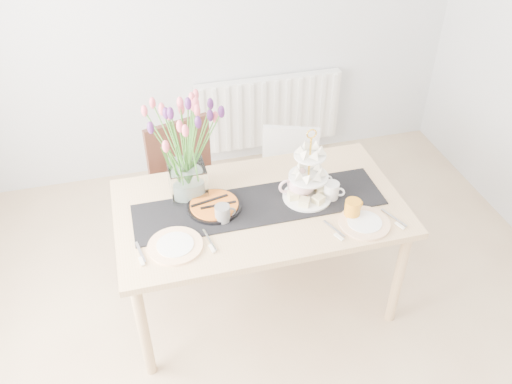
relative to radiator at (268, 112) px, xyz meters
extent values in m
plane|color=silver|center=(-0.50, 0.06, 0.85)|extent=(4.00, 0.00, 4.00)
cube|color=white|center=(0.00, 0.00, 0.00)|extent=(1.20, 0.08, 0.60)
cube|color=tan|center=(-0.48, -1.50, 0.28)|extent=(1.60, 0.90, 0.04)
cylinder|color=tan|center=(-1.21, -1.88, -0.09)|extent=(0.06, 0.06, 0.71)
cylinder|color=tan|center=(0.25, -1.88, -0.09)|extent=(0.06, 0.06, 0.71)
cylinder|color=tan|center=(-1.21, -1.12, -0.09)|extent=(0.06, 0.06, 0.71)
cylinder|color=tan|center=(0.25, -1.12, -0.09)|extent=(0.06, 0.06, 0.71)
cube|color=#3C1C15|center=(-0.77, -0.93, 0.01)|extent=(0.55, 0.55, 0.04)
cube|color=#3C1C15|center=(-0.83, -0.73, 0.24)|extent=(0.44, 0.16, 0.42)
cylinder|color=#3C1C15|center=(-0.90, -1.15, -0.23)|extent=(0.04, 0.04, 0.44)
cylinder|color=#3C1C15|center=(-0.55, -1.05, -0.23)|extent=(0.04, 0.04, 0.44)
cylinder|color=#3C1C15|center=(-0.99, -0.80, -0.23)|extent=(0.04, 0.04, 0.44)
cylinder|color=#3C1C15|center=(-0.65, -0.71, -0.23)|extent=(0.04, 0.04, 0.44)
cube|color=silver|center=(-0.13, -0.96, -0.06)|extent=(0.50, 0.50, 0.04)
cube|color=silver|center=(-0.07, -0.80, 0.15)|extent=(0.37, 0.17, 0.37)
cylinder|color=silver|center=(-0.36, -1.07, -0.26)|extent=(0.04, 0.04, 0.37)
cylinder|color=silver|center=(-0.02, -1.19, -0.26)|extent=(0.04, 0.04, 0.37)
cylinder|color=silver|center=(-0.23, -0.73, -0.26)|extent=(0.04, 0.04, 0.37)
cylinder|color=silver|center=(0.10, -0.86, -0.26)|extent=(0.04, 0.04, 0.37)
cube|color=black|center=(-0.48, -1.50, 0.30)|extent=(1.40, 0.35, 0.01)
cube|color=silver|center=(-0.85, -1.30, 0.40)|extent=(0.20, 0.20, 0.20)
cylinder|color=gold|center=(-0.20, -1.51, 0.50)|extent=(0.01, 0.01, 0.41)
cylinder|color=white|center=(-0.20, -1.51, 0.31)|extent=(0.28, 0.28, 0.01)
cylinder|color=white|center=(-0.20, -1.51, 0.46)|extent=(0.22, 0.22, 0.01)
cylinder|color=white|center=(-0.20, -1.51, 0.59)|extent=(0.17, 0.17, 0.01)
cylinder|color=white|center=(-0.11, -1.44, 0.35)|extent=(0.11, 0.11, 0.10)
cylinder|color=black|center=(-0.73, -1.47, 0.31)|extent=(0.30, 0.30, 0.03)
cylinder|color=orange|center=(-0.73, -1.47, 0.33)|extent=(0.27, 0.27, 0.01)
cylinder|color=slate|center=(-0.70, -1.58, 0.35)|extent=(0.09, 0.09, 0.10)
cylinder|color=silver|center=(-0.07, -1.54, 0.35)|extent=(0.12, 0.12, 0.10)
cylinder|color=orange|center=(-0.02, -1.72, 0.35)|extent=(0.11, 0.11, 0.10)
cylinder|color=white|center=(-0.98, -1.71, 0.31)|extent=(0.33, 0.33, 0.01)
cylinder|color=white|center=(0.02, -1.80, 0.31)|extent=(0.36, 0.36, 0.01)
camera|label=1|loc=(-1.09, -3.75, 2.22)|focal=38.00mm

